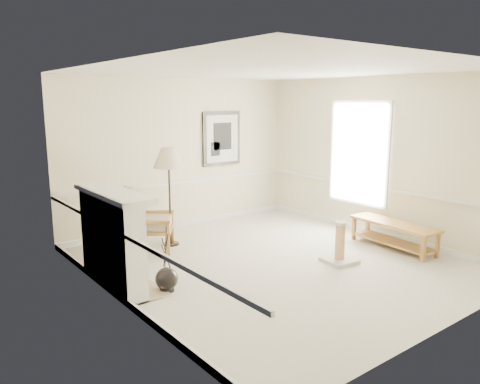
# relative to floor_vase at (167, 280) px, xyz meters

# --- Properties ---
(ground) EXTENTS (5.50, 5.50, 0.00)m
(ground) POSITION_rel_floor_vase_xyz_m (1.87, -0.03, -0.16)
(ground) COLOR silver
(ground) RESTS_ON ground
(room) EXTENTS (5.04, 5.54, 2.92)m
(room) POSITION_rel_floor_vase_xyz_m (2.01, 0.05, 1.70)
(room) COLOR beige
(room) RESTS_ON ground
(fireplace) EXTENTS (0.64, 1.64, 1.31)m
(fireplace) POSITION_rel_floor_vase_xyz_m (-0.47, 0.57, 0.48)
(fireplace) COLOR white
(fireplace) RESTS_ON ground
(floor_vase) EXTENTS (0.30, 0.30, 0.88)m
(floor_vase) POSITION_rel_floor_vase_xyz_m (0.00, 0.00, 0.00)
(floor_vase) COLOR black
(floor_vase) RESTS_ON ground
(armchair) EXTENTS (1.14, 1.13, 1.05)m
(armchair) POSITION_rel_floor_vase_xyz_m (0.50, 1.75, 0.40)
(armchair) COLOR #9E6C33
(armchair) RESTS_ON ground
(floor_lamp) EXTENTS (0.63, 0.63, 1.69)m
(floor_lamp) POSITION_rel_floor_vase_xyz_m (1.05, 1.76, 1.31)
(floor_lamp) COLOR black
(floor_lamp) RESTS_ON ground
(bench) EXTENTS (0.60, 1.61, 0.45)m
(bench) POSITION_rel_floor_vase_xyz_m (3.94, -0.72, 0.14)
(bench) COLOR #9E6C33
(bench) RESTS_ON ground
(scratching_post) EXTENTS (0.51, 0.51, 0.65)m
(scratching_post) POSITION_rel_floor_vase_xyz_m (2.67, -0.64, 0.04)
(scratching_post) COLOR beige
(scratching_post) RESTS_ON ground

